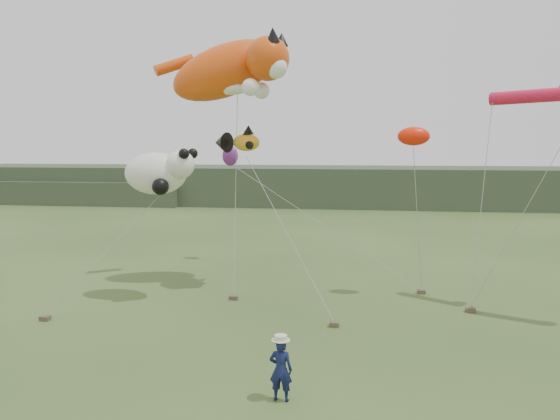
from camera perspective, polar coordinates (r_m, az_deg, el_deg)
The scene contains 8 objects.
ground at distance 16.08m, azimuth 3.37°, elevation -15.99°, with size 120.00×120.00×0.00m, color #385123.
headland at distance 59.79m, azimuth 4.30°, elevation 2.51°, with size 90.00×13.00×4.00m.
festival_attendant at distance 13.83m, azimuth 0.08°, elevation -16.35°, with size 0.57×0.37×1.56m, color #111941.
sandbag_anchors at distance 21.14m, azimuth 2.60°, elevation -10.14°, with size 15.58×5.95×0.17m.
cat_kite at distance 24.54m, azimuth -4.75°, elevation 14.49°, with size 6.56×3.70×3.81m.
fish_kite at distance 24.20m, azimuth -4.51°, elevation 7.11°, with size 2.48×1.64×1.20m.
panda_kite at distance 22.37m, azimuth -12.47°, elevation 3.84°, with size 2.98×1.93×1.85m.
misc_kites at distance 25.23m, azimuth 4.67°, elevation 6.70°, with size 10.12×6.58×1.82m.
Camera 1 is at (1.31, -14.79, 6.17)m, focal length 35.00 mm.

